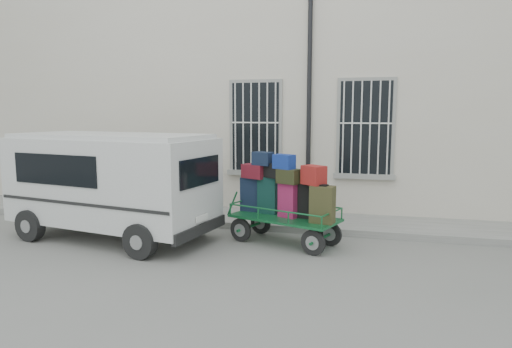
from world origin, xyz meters
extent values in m
plane|color=slate|center=(0.00, 0.00, 0.00)|extent=(80.00, 80.00, 0.00)
cube|color=beige|center=(0.00, 5.50, 3.00)|extent=(24.00, 5.00, 6.00)
cylinder|color=black|center=(0.95, 2.92, 2.80)|extent=(0.11, 0.11, 5.60)
cube|color=black|center=(-0.40, 2.98, 2.25)|extent=(1.20, 0.08, 2.20)
cube|color=gray|center=(-0.40, 2.96, 1.09)|extent=(1.45, 0.22, 0.12)
cube|color=black|center=(2.30, 2.98, 2.25)|extent=(1.20, 0.08, 2.20)
cube|color=gray|center=(2.30, 2.96, 1.09)|extent=(1.45, 0.22, 0.12)
cube|color=slate|center=(0.00, 2.20, 0.07)|extent=(24.00, 1.70, 0.15)
cylinder|color=black|center=(-0.08, 0.47, 0.24)|extent=(0.47, 0.22, 0.48)
cylinder|color=gray|center=(-0.08, 0.47, 0.24)|extent=(0.28, 0.17, 0.27)
cylinder|color=black|center=(0.17, 1.16, 0.24)|extent=(0.47, 0.22, 0.48)
cylinder|color=gray|center=(0.17, 1.16, 0.24)|extent=(0.28, 0.17, 0.27)
cylinder|color=black|center=(1.47, -0.09, 0.24)|extent=(0.47, 0.22, 0.48)
cylinder|color=gray|center=(1.47, -0.09, 0.24)|extent=(0.28, 0.17, 0.27)
cylinder|color=black|center=(1.72, 0.60, 0.24)|extent=(0.47, 0.22, 0.48)
cylinder|color=gray|center=(1.72, 0.60, 0.24)|extent=(0.28, 0.17, 0.27)
cube|color=#155D2F|center=(0.82, 0.54, 0.53)|extent=(2.33, 1.63, 0.05)
cylinder|color=#155D2F|center=(-0.41, 0.98, 0.68)|extent=(0.28, 0.13, 0.54)
cube|color=black|center=(0.06, 0.90, 0.91)|extent=(0.52, 0.31, 0.71)
cube|color=black|center=(0.06, 0.90, 1.28)|extent=(0.22, 0.17, 0.03)
cube|color=#0D2C31|center=(0.43, 0.77, 0.93)|extent=(0.45, 0.33, 0.76)
cube|color=black|center=(0.43, 0.77, 1.33)|extent=(0.19, 0.17, 0.03)
cube|color=maroon|center=(0.90, 0.50, 0.90)|extent=(0.43, 0.36, 0.69)
cube|color=black|center=(0.90, 0.50, 1.26)|extent=(0.18, 0.15, 0.03)
cube|color=black|center=(1.24, 0.54, 0.90)|extent=(0.40, 0.27, 0.68)
cube|color=black|center=(1.24, 0.54, 1.25)|extent=(0.18, 0.15, 0.03)
cube|color=#2E2D17|center=(1.60, 0.20, 0.91)|extent=(0.49, 0.36, 0.70)
cube|color=black|center=(1.60, 0.20, 1.27)|extent=(0.21, 0.19, 0.03)
cube|color=#5A1220|center=(0.12, 0.82, 1.41)|extent=(0.58, 0.47, 0.29)
cube|color=black|center=(0.57, 0.70, 1.46)|extent=(0.62, 0.54, 0.29)
cube|color=black|center=(0.91, 0.48, 1.38)|extent=(0.52, 0.46, 0.28)
cube|color=maroon|center=(1.41, 0.33, 1.44)|extent=(0.52, 0.50, 0.36)
cube|color=black|center=(0.32, 0.73, 1.69)|extent=(0.46, 0.37, 0.27)
cube|color=navy|center=(0.80, 0.51, 1.66)|extent=(0.47, 0.40, 0.28)
cube|color=silver|center=(-2.73, 0.08, 1.23)|extent=(4.49, 2.55, 1.73)
cube|color=silver|center=(-2.73, 0.08, 2.13)|extent=(4.27, 2.37, 0.10)
cube|color=black|center=(-4.79, 0.45, 1.57)|extent=(0.45, 1.59, 0.72)
cube|color=black|center=(-3.46, -0.72, 1.52)|extent=(2.09, 0.41, 0.60)
cube|color=black|center=(-0.64, -0.30, 1.52)|extent=(0.28, 1.33, 0.53)
cube|color=black|center=(-0.65, -0.30, 0.41)|extent=(0.41, 1.77, 0.21)
cube|color=white|center=(-0.61, -0.30, 0.63)|extent=(0.10, 0.40, 0.12)
cylinder|color=black|center=(-4.26, -0.55, 0.33)|extent=(0.68, 0.32, 0.65)
cylinder|color=black|center=(-3.95, 1.19, 0.33)|extent=(0.68, 0.32, 0.65)
cylinder|color=black|center=(-1.52, -1.04, 0.33)|extent=(0.68, 0.32, 0.65)
cylinder|color=black|center=(-1.20, 0.70, 0.33)|extent=(0.68, 0.32, 0.65)
camera|label=1|loc=(2.44, -8.22, 2.61)|focal=32.00mm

